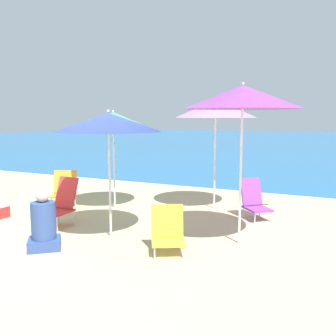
% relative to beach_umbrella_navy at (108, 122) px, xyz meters
% --- Properties ---
extents(ground_plane, '(60.00, 60.00, 0.00)m').
position_rel_beach_umbrella_navy_xyz_m(ground_plane, '(-0.46, -0.04, -1.84)').
color(ground_plane, '#C6B284').
extents(sea_water, '(60.00, 40.00, 0.01)m').
position_rel_beach_umbrella_navy_xyz_m(sea_water, '(-0.46, 24.57, -1.84)').
color(sea_water, '#23669E').
rests_on(sea_water, ground).
extents(beach_umbrella_navy, '(1.65, 1.65, 2.03)m').
position_rel_beach_umbrella_navy_xyz_m(beach_umbrella_navy, '(0.00, 0.00, 0.00)').
color(beach_umbrella_navy, white).
rests_on(beach_umbrella_navy, ground).
extents(beach_umbrella_green, '(1.57, 1.57, 2.05)m').
position_rel_beach_umbrella_navy_xyz_m(beach_umbrella_green, '(-0.99, 1.64, 0.01)').
color(beach_umbrella_green, white).
rests_on(beach_umbrella_green, ground).
extents(beach_umbrella_purple, '(1.74, 1.74, 2.42)m').
position_rel_beach_umbrella_navy_xyz_m(beach_umbrella_purple, '(1.97, 0.55, 0.37)').
color(beach_umbrella_purple, white).
rests_on(beach_umbrella_purple, ground).
extents(beach_umbrella_pink, '(1.65, 1.65, 2.30)m').
position_rel_beach_umbrella_navy_xyz_m(beach_umbrella_pink, '(0.95, 2.47, 0.24)').
color(beach_umbrella_pink, white).
rests_on(beach_umbrella_pink, ground).
extents(beach_chair_yellow, '(0.63, 0.63, 0.66)m').
position_rel_beach_umbrella_navy_xyz_m(beach_chair_yellow, '(1.12, -0.23, -1.53)').
color(beach_chair_yellow, silver).
rests_on(beach_chair_yellow, ground).
extents(beach_chair_red, '(0.41, 0.61, 0.84)m').
position_rel_beach_umbrella_navy_xyz_m(beach_chair_red, '(-1.14, 0.18, -1.42)').
color(beach_chair_red, silver).
rests_on(beach_chair_red, ground).
extents(beach_chair_orange, '(0.66, 0.67, 0.78)m').
position_rel_beach_umbrella_navy_xyz_m(beach_chair_orange, '(-1.98, 1.23, -1.43)').
color(beach_chair_orange, silver).
rests_on(beach_chair_orange, ground).
extents(beach_chair_purple, '(0.69, 0.71, 0.75)m').
position_rel_beach_umbrella_navy_xyz_m(beach_chair_purple, '(1.87, 2.07, -1.49)').
color(beach_chair_purple, silver).
rests_on(beach_chair_purple, ground).
extents(person_seated_near, '(0.60, 0.59, 0.90)m').
position_rel_beach_umbrella_navy_xyz_m(person_seated_near, '(-0.55, -0.91, -1.48)').
color(person_seated_near, '#334C8C').
rests_on(person_seated_near, ground).
extents(seagull, '(0.27, 0.11, 0.23)m').
position_rel_beach_umbrella_navy_xyz_m(seagull, '(1.90, 3.22, -1.70)').
color(seagull, gold).
rests_on(seagull, ground).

